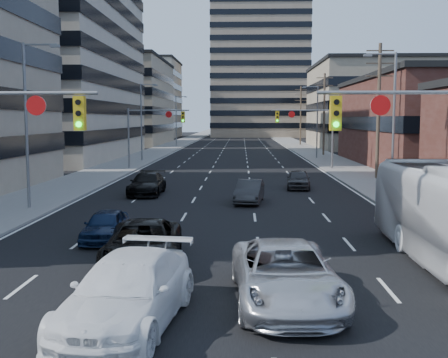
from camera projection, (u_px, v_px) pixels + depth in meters
road_surface at (237, 139)px, 139.72m from camera, size 18.00×300.00×0.02m
sidewalk_left at (191, 138)px, 140.07m from camera, size 5.00×300.00×0.15m
sidewalk_right at (283, 139)px, 139.36m from camera, size 5.00×300.00×0.15m
office_left_mid at (15, 46)px, 69.49m from camera, size 26.00×34.00×28.00m
office_left_far at (113, 103)px, 109.79m from camera, size 20.00×30.00×16.00m
office_right_far at (380, 107)px, 96.47m from camera, size 22.00×28.00×14.00m
apartment_tower at (259, 32)px, 156.31m from camera, size 26.00×26.00×58.00m
bg_block_left at (132, 100)px, 149.45m from camera, size 24.00×24.00×20.00m
bg_block_right at (367, 115)px, 138.10m from camera, size 22.00×22.00×12.00m
signal_near_right at (441, 139)px, 17.78m from camera, size 6.59×0.33×6.00m
signal_far_left at (152, 126)px, 55.02m from camera, size 6.09×0.33×6.00m
signal_far_right at (309, 126)px, 54.55m from camera, size 6.09×0.33×6.00m
utility_pole_block at (379, 109)px, 45.31m from camera, size 2.20×0.28×11.00m
utility_pole_midblock at (324, 113)px, 75.13m from camera, size 2.20×0.28×11.00m
utility_pole_distant at (301, 114)px, 104.94m from camera, size 2.20×0.28×11.00m
streetlight_left_near at (29, 117)px, 30.18m from camera, size 2.03×0.22×9.00m
streetlight_left_mid at (143, 118)px, 64.96m from camera, size 2.03×0.22×9.00m
streetlight_left_far at (177, 118)px, 99.75m from camera, size 2.03×0.22×9.00m
streetlight_right_near at (391, 118)px, 34.52m from camera, size 2.03×0.22×9.00m
streetlight_right_far at (316, 118)px, 69.30m from camera, size 2.03×0.22×9.00m
black_pickup at (143, 244)px, 19.02m from camera, size 2.89×5.57×1.50m
white_van at (128, 292)px, 13.43m from camera, size 3.06×6.04×1.68m
silver_suv at (286, 275)px, 15.05m from camera, size 3.02×5.99×1.63m
sedan_blue at (106, 226)px, 22.85m from camera, size 1.52×3.76×1.28m
sedan_grey_center at (249, 192)px, 33.20m from camera, size 1.93×4.28×1.36m
sedan_black_far at (147, 184)px, 36.78m from camera, size 2.07×5.03×1.46m
sedan_grey_right at (299, 179)px, 39.96m from camera, size 1.97×4.12×1.36m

